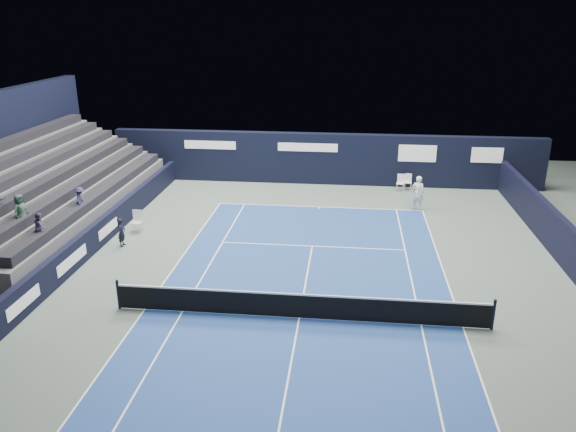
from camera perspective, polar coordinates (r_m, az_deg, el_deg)
name	(u,v)px	position (r m, az deg, el deg)	size (l,w,h in m)	color
ground	(304,291)	(21.31, 1.64, -7.66)	(48.00, 48.00, 0.00)	#4B5950
court_surface	(299,318)	(19.56, 1.14, -10.34)	(10.97, 23.77, 0.01)	navy
enclosure_wall_right	(562,241)	(26.14, 26.09, -2.29)	(0.30, 22.00, 1.80)	black
folding_chair_back_a	(401,180)	(33.80, 11.39, 3.65)	(0.51, 0.53, 0.98)	silver
folding_chair_back_b	(408,180)	(34.15, 12.10, 3.55)	(0.43, 0.42, 0.93)	white
line_judge_chair	(137,220)	(27.74, -15.09, -0.35)	(0.47, 0.45, 1.04)	silver
line_judge	(122,232)	(26.16, -16.55, -1.58)	(0.48, 0.32, 1.32)	black
court_markings	(299,318)	(19.56, 1.14, -10.33)	(11.03, 23.83, 0.00)	white
tennis_net	(299,305)	(19.31, 1.15, -9.04)	(12.90, 0.10, 1.10)	black
back_sponsor_wall	(324,159)	(34.40, 3.72, 5.83)	(26.00, 0.63, 3.10)	black
side_barrier_left	(104,229)	(26.96, -18.14, -1.24)	(0.33, 22.00, 1.20)	black
spectator_stand	(34,191)	(29.12, -24.43, 2.30)	(6.00, 18.00, 6.40)	#4C4D4F
tennis_player	(418,193)	(30.53, 13.06, 2.32)	(0.79, 0.95, 1.85)	white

